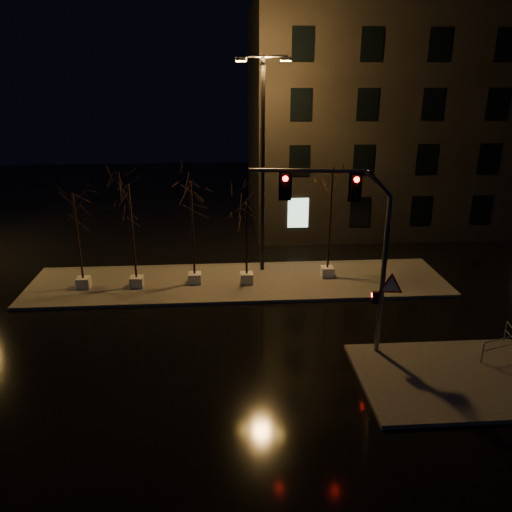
{
  "coord_description": "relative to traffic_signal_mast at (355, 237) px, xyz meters",
  "views": [
    {
      "loc": [
        -0.82,
        -18.5,
        10.48
      ],
      "look_at": [
        0.65,
        2.52,
        2.8
      ],
      "focal_mm": 35.0,
      "sensor_mm": 36.0,
      "label": 1
    }
  ],
  "objects": [
    {
      "name": "guard_rail_a",
      "position": [
        5.81,
        -1.04,
        -4.16
      ],
      "size": [
        1.93,
        0.66,
        0.87
      ],
      "rotation": [
        0.0,
        0.0,
        0.31
      ],
      "color": "slate",
      "rests_on": "sidewalk_corner"
    },
    {
      "name": "tree_2",
      "position": [
        -6.35,
        7.21,
        -0.52
      ],
      "size": [
        1.8,
        1.8,
        5.54
      ],
      "color": "silver",
      "rests_on": "median"
    },
    {
      "name": "median",
      "position": [
        -4.01,
        7.35,
        -4.8
      ],
      "size": [
        22.0,
        5.0,
        0.15
      ],
      "primitive_type": "cube",
      "color": "#4D4944",
      "rests_on": "ground"
    },
    {
      "name": "ground",
      "position": [
        -4.01,
        1.35,
        -4.88
      ],
      "size": [
        90.0,
        90.0,
        0.0
      ],
      "primitive_type": "plane",
      "color": "black",
      "rests_on": "ground"
    },
    {
      "name": "building",
      "position": [
        9.99,
        19.35,
        2.62
      ],
      "size": [
        25.0,
        12.0,
        15.0
      ],
      "primitive_type": "cube",
      "color": "black",
      "rests_on": "ground"
    },
    {
      "name": "tree_1",
      "position": [
        -9.32,
        6.92,
        -0.55
      ],
      "size": [
        1.8,
        1.8,
        5.5
      ],
      "color": "silver",
      "rests_on": "median"
    },
    {
      "name": "tree_0",
      "position": [
        -12.03,
        7.01,
        -0.87
      ],
      "size": [
        1.8,
        1.8,
        5.09
      ],
      "color": "silver",
      "rests_on": "median"
    },
    {
      "name": "streetlight_main",
      "position": [
        -2.66,
        8.92,
        1.74
      ],
      "size": [
        2.77,
        1.06,
        11.22
      ],
      "rotation": [
        0.0,
        0.0,
        -0.28
      ],
      "color": "black",
      "rests_on": "median"
    },
    {
      "name": "sidewalk_corner",
      "position": [
        3.49,
        -2.15,
        -4.8
      ],
      "size": [
        7.0,
        5.0,
        0.15
      ],
      "primitive_type": "cube",
      "color": "#4D4944",
      "rests_on": "ground"
    },
    {
      "name": "tree_4",
      "position": [
        0.77,
        7.6,
        -0.07
      ],
      "size": [
        1.8,
        1.8,
        6.14
      ],
      "color": "silver",
      "rests_on": "median"
    },
    {
      "name": "tree_3",
      "position": [
        -3.63,
        7.04,
        -1.37
      ],
      "size": [
        1.8,
        1.8,
        4.43
      ],
      "color": "silver",
      "rests_on": "median"
    },
    {
      "name": "traffic_signal_mast",
      "position": [
        0.0,
        0.0,
        0.0
      ],
      "size": [
        5.85,
        0.94,
        7.2
      ],
      "rotation": [
        0.0,
        0.0,
        -0.14
      ],
      "color": "slate",
      "rests_on": "sidewalk_corner"
    }
  ]
}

